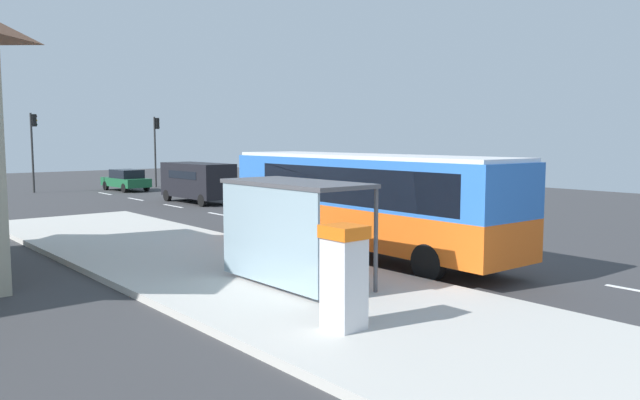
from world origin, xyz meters
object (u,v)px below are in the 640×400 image
object	(u,v)px
recycling_bin_green	(292,242)
white_van	(198,180)
bus_shelter	(285,206)
sedan_near	(126,180)
traffic_light_near_side	(156,141)
ticket_machine	(344,276)
recycling_bin_red	(307,245)
traffic_light_far_side	(33,140)
bus	(363,198)

from	to	relation	value
recycling_bin_green	white_van	bearing A→B (deg)	69.75
recycling_bin_green	bus_shelter	world-z (taller)	bus_shelter
sedan_near	traffic_light_near_side	bearing A→B (deg)	28.99
ticket_machine	bus_shelter	xyz separation A→B (m)	(1.22, 3.44, 0.93)
ticket_machine	traffic_light_near_side	size ratio (longest dim) A/B	0.36
sedan_near	traffic_light_near_side	distance (m)	4.57
sedan_near	ticket_machine	bearing A→B (deg)	-106.26
ticket_machine	recycling_bin_green	distance (m)	6.99
recycling_bin_red	recycling_bin_green	bearing A→B (deg)	90.00
recycling_bin_green	traffic_light_near_side	xyz separation A→B (m)	(9.70, 29.75, 2.89)
white_van	sedan_near	world-z (taller)	white_van
recycling_bin_green	traffic_light_far_side	xyz separation A→B (m)	(1.09, 30.55, 2.95)
ticket_machine	recycling_bin_red	world-z (taller)	ticket_machine
traffic_light_far_side	bus_shelter	bearing A→B (deg)	-95.69
ticket_machine	recycling_bin_green	xyz separation A→B (m)	(3.43, 6.07, -0.52)
white_van	traffic_light_far_side	size ratio (longest dim) A/B	0.96
bus_shelter	ticket_machine	bearing A→B (deg)	-109.52
recycling_bin_red	traffic_light_far_side	xyz separation A→B (m)	(1.09, 31.25, 2.95)
bus_shelter	white_van	bearing A→B (deg)	66.68
sedan_near	bus	bearing A→B (deg)	-98.03
bus_shelter	traffic_light_far_side	bearing A→B (deg)	84.31
recycling_bin_red	recycling_bin_green	world-z (taller)	same
traffic_light_near_side	recycling_bin_green	bearing A→B (deg)	-108.05
recycling_bin_red	bus_shelter	xyz separation A→B (m)	(-2.21, -1.93, 1.44)
recycling_bin_green	bus_shelter	size ratio (longest dim) A/B	0.24
white_van	sedan_near	xyz separation A→B (m)	(0.10, 10.64, -0.55)
ticket_machine	traffic_light_far_side	bearing A→B (deg)	82.96
traffic_light_near_side	recycling_bin_red	bearing A→B (deg)	-107.66
ticket_machine	traffic_light_far_side	xyz separation A→B (m)	(4.53, 36.62, 2.43)
white_van	traffic_light_near_side	bearing A→B (deg)	75.13
traffic_light_far_side	bus	bearing A→B (deg)	-87.43
white_van	sedan_near	size ratio (longest dim) A/B	1.17
white_van	bus_shelter	bearing A→B (deg)	-113.32
white_van	traffic_light_far_side	xyz separation A→B (m)	(-5.31, 13.21, 2.26)
sedan_near	ticket_machine	distance (m)	35.48
ticket_machine	recycling_bin_green	size ratio (longest dim) A/B	2.04
sedan_near	bus_shelter	distance (m)	31.86
recycling_bin_red	traffic_light_near_side	bearing A→B (deg)	72.34
bus_shelter	traffic_light_near_side	bearing A→B (deg)	69.81
ticket_machine	bus	bearing A→B (deg)	43.42
sedan_near	traffic_light_far_side	world-z (taller)	traffic_light_far_side
bus	traffic_light_near_side	bearing A→B (deg)	76.59
traffic_light_far_side	sedan_near	bearing A→B (deg)	-25.40
bus	ticket_machine	xyz separation A→B (m)	(-5.92, -5.60, -0.67)
sedan_near	bus_shelter	bearing A→B (deg)	-105.89
recycling_bin_green	bus_shelter	xyz separation A→B (m)	(-2.21, -2.63, 1.44)
white_van	traffic_light_near_side	world-z (taller)	traffic_light_near_side
sedan_near	ticket_machine	world-z (taller)	ticket_machine
bus	ticket_machine	distance (m)	8.18
traffic_light_far_side	bus_shelter	world-z (taller)	traffic_light_far_side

